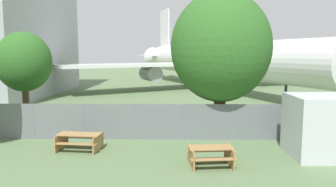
{
  "coord_description": "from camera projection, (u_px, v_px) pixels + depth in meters",
  "views": [
    {
      "loc": [
        -0.47,
        -5.15,
        4.41
      ],
      "look_at": [
        -0.78,
        14.15,
        2.0
      ],
      "focal_mm": 35.0,
      "sensor_mm": 36.0,
      "label": 1
    }
  ],
  "objects": [
    {
      "name": "tree_far_right",
      "position": [
        24.0,
        62.0,
        19.79
      ],
      "size": [
        3.29,
        3.29,
        5.68
      ],
      "color": "#4C3823",
      "rests_on": "ground"
    },
    {
      "name": "picnic_bench_near_cabin",
      "position": [
        80.0,
        140.0,
        14.88
      ],
      "size": [
        2.07,
        1.58,
        0.76
      ],
      "rotation": [
        0.0,
        0.0,
        -0.1
      ],
      "color": "#A37A47",
      "rests_on": "ground"
    },
    {
      "name": "tree_left_of_cabin",
      "position": [
        221.0,
        48.0,
        17.08
      ],
      "size": [
        5.23,
        5.23,
        7.58
      ],
      "color": "brown",
      "rests_on": "ground"
    },
    {
      "name": "portable_cabin",
      "position": [
        330.0,
        126.0,
        13.91
      ],
      "size": [
        3.37,
        2.58,
        2.62
      ],
      "rotation": [
        0.0,
        0.0,
        -0.0
      ],
      "color": "silver",
      "rests_on": "ground"
    },
    {
      "name": "picnic_bench_open_grass",
      "position": [
        210.0,
        154.0,
        12.8
      ],
      "size": [
        1.86,
        1.58,
        0.76
      ],
      "rotation": [
        0.0,
        0.0,
        0.11
      ],
      "color": "#A37A47",
      "rests_on": "ground"
    },
    {
      "name": "perimeter_fence",
      "position": [
        182.0,
        122.0,
        16.6
      ],
      "size": [
        56.07,
        0.07,
        1.84
      ],
      "color": "slate",
      "rests_on": "ground"
    },
    {
      "name": "airplane",
      "position": [
        215.0,
        60.0,
        39.16
      ],
      "size": [
        35.16,
        42.59,
        11.38
      ],
      "rotation": [
        0.0,
        0.0,
        -1.17
      ],
      "color": "white",
      "rests_on": "ground"
    }
  ]
}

